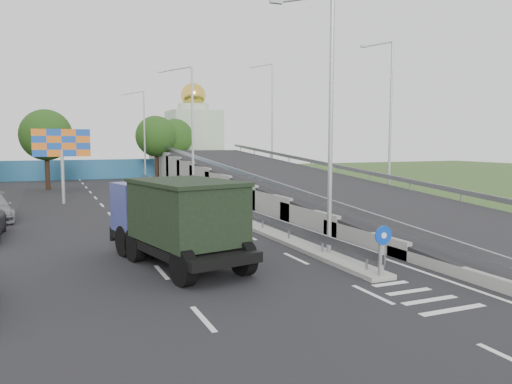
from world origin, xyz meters
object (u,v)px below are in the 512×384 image
lamp_post_near (327,111)px  lamp_post_far (143,131)px  billboard (62,147)px  dump_truck (175,217)px  sign_bollard (382,250)px  lamp_post_mid (190,125)px  church (194,136)px

lamp_post_near → lamp_post_far: 40.00m
billboard → dump_truck: size_ratio=0.71×
billboard → dump_truck: (3.30, -20.86, -2.40)m
lamp_post_near → sign_bollard: bearing=-91.6°
lamp_post_mid → lamp_post_far: bearing=90.0°
dump_truck → billboard: bearing=86.6°
sign_bollard → billboard: bearing=109.2°
lamp_post_near → dump_truck: bearing=168.9°
lamp_post_far → lamp_post_mid: bearing=-90.0°
lamp_post_mid → dump_truck: size_ratio=1.31×
church → billboard: 37.23m
billboard → lamp_post_near: bearing=-67.5°
sign_bollard → dump_truck: (-5.70, 4.97, 0.75)m
dump_truck → lamp_post_far: bearing=69.1°
billboard → lamp_post_far: bearing=63.2°
lamp_post_mid → church: (9.89, 34.00, -0.50)m
lamp_post_mid → billboard: bearing=167.6°
sign_bollard → church: (10.00, 57.83, 4.28)m
lamp_post_far → billboard: bearing=-116.8°
sign_bollard → lamp_post_far: (0.11, 43.83, 4.77)m
sign_bollard → dump_truck: bearing=138.9°
dump_truck → church: bearing=61.1°
lamp_post_far → dump_truck: bearing=-98.5°
church → dump_truck: (-15.70, -52.86, -3.52)m
lamp_post_near → dump_truck: size_ratio=1.31×
sign_bollard → lamp_post_far: lamp_post_far is taller
lamp_post_mid → lamp_post_far: size_ratio=1.00×
lamp_post_far → billboard: size_ratio=1.83×
lamp_post_near → billboard: lamp_post_near is taller
lamp_post_mid → church: church is taller
sign_bollard → billboard: 27.53m
lamp_post_near → billboard: (-9.11, 22.00, -1.62)m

